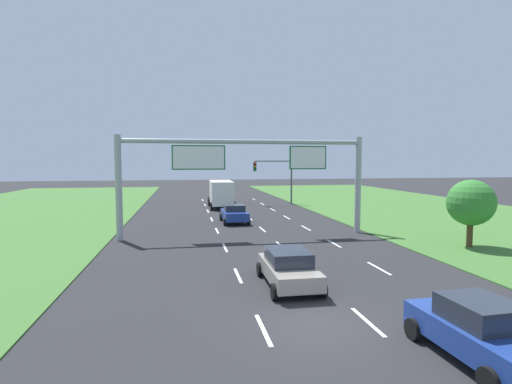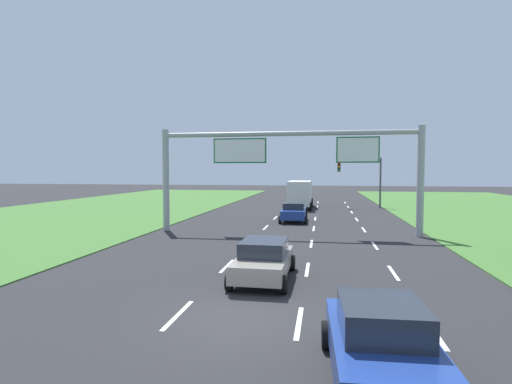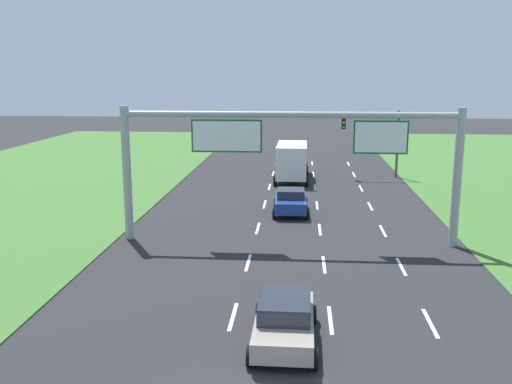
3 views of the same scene
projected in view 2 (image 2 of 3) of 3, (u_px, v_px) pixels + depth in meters
ground_plane at (237, 319)px, 11.28m from camera, size 200.00×200.00×0.00m
lane_dashes_inner_left at (251, 242)px, 23.39m from camera, size 0.14×62.40×0.01m
lane_dashes_inner_right at (311, 244)px, 22.81m from camera, size 0.14×62.40×0.01m
lane_dashes_slip at (375, 245)px, 22.23m from camera, size 0.14×62.40×0.01m
car_near_red at (264, 259)px, 15.29m from camera, size 2.17×4.33×1.52m
car_lead_silver at (381, 343)px, 7.82m from camera, size 2.32×4.05×1.63m
car_mid_lane at (294, 212)px, 32.60m from camera, size 2.25×4.08×1.54m
box_truck at (300, 193)px, 44.17m from camera, size 2.74×7.68×3.03m
sign_gantry at (287, 160)px, 26.24m from camera, size 17.24×0.44×7.00m
traffic_light_mast at (362, 173)px, 44.26m from camera, size 4.76×0.49×5.60m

